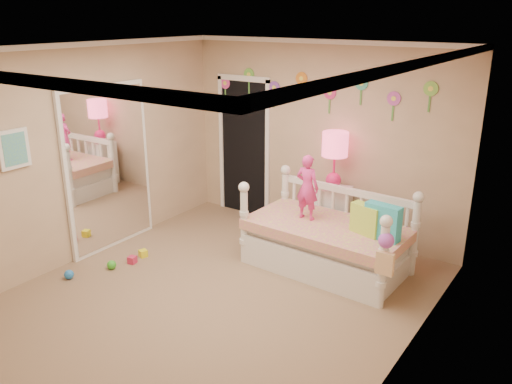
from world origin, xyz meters
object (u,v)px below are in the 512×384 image
Objects in this scene: table_lamp at (335,151)px; daybed at (327,228)px; child at (307,187)px; nightstand at (332,215)px.

daybed is at bearing -67.44° from table_lamp.
daybed is 0.54m from child.
table_lamp is (0.00, 0.00, 0.87)m from nightstand.
table_lamp reaches higher than child.
daybed is 2.47× the size of nightstand.
nightstand is 0.87m from table_lamp.
child is at bearing -89.05° from table_lamp.
child reaches higher than daybed.
child is 0.77m from table_lamp.
child is 1.08× the size of table_lamp.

